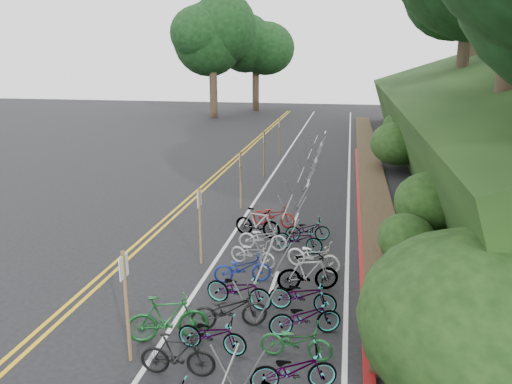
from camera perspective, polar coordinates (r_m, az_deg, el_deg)
ground at (r=12.33m, az=-16.01°, el=-16.79°), size 120.00×120.00×0.00m
road_markings at (r=20.84m, az=-2.18°, el=-2.61°), size 7.47×80.00×0.01m
red_curb at (r=22.19m, az=11.80°, el=-1.69°), size 0.25×28.00×0.10m
embankment at (r=29.62m, az=26.12°, el=6.32°), size 14.30×48.14×9.11m
bike_racks_rest at (r=23.01m, az=5.15°, el=1.28°), size 1.14×23.00×1.17m
signpost_near at (r=11.12m, az=-14.62°, el=-11.80°), size 0.08×0.40×2.56m
signposts_rest at (r=24.18m, az=-0.27°, el=3.43°), size 0.08×18.40×2.50m
bike_front at (r=12.06m, az=-10.07°, el=-14.01°), size 1.14×1.98×1.15m
bike_valet at (r=13.33m, az=0.66°, el=-11.28°), size 3.51×13.75×1.08m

